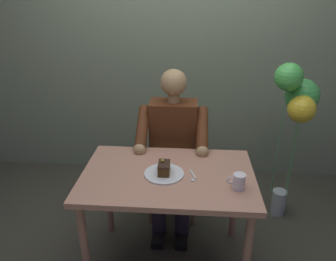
{
  "coord_description": "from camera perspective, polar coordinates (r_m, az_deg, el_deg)",
  "views": [
    {
      "loc": [
        -0.13,
        1.72,
        1.78
      ],
      "look_at": [
        0.01,
        -0.1,
        0.97
      ],
      "focal_mm": 34.2,
      "sensor_mm": 36.0,
      "label": 1
    }
  ],
  "objects": [
    {
      "name": "ground_plane",
      "position": [
        2.47,
        -0.01,
        -22.08
      ],
      "size": [
        14.0,
        14.0,
        0.0
      ],
      "primitive_type": "plane",
      "color": "#403F34"
    },
    {
      "name": "cafe_rear_panel",
      "position": [
        3.08,
        1.95,
        18.65
      ],
      "size": [
        6.4,
        0.12,
        3.0
      ],
      "primitive_type": "cube",
      "color": "gray",
      "rests_on": "ground"
    },
    {
      "name": "dining_table",
      "position": [
        2.07,
        -0.02,
        -9.8
      ],
      "size": [
        1.08,
        0.7,
        0.72
      ],
      "color": "tan",
      "rests_on": "ground"
    },
    {
      "name": "chair",
      "position": [
        2.7,
        1.03,
        -4.22
      ],
      "size": [
        0.42,
        0.42,
        0.91
      ],
      "color": "tan",
      "rests_on": "ground"
    },
    {
      "name": "seated_person",
      "position": [
        2.48,
        0.83,
        -3.1
      ],
      "size": [
        0.53,
        0.58,
        1.25
      ],
      "color": "#552C15",
      "rests_on": "ground"
    },
    {
      "name": "dessert_plate",
      "position": [
        2.01,
        -0.7,
        -7.7
      ],
      "size": [
        0.25,
        0.25,
        0.01
      ],
      "primitive_type": "cylinder",
      "color": "white",
      "rests_on": "dining_table"
    },
    {
      "name": "cake_slice",
      "position": [
        1.99,
        -0.71,
        -6.69
      ],
      "size": [
        0.07,
        0.11,
        0.09
      ],
      "color": "#4C3014",
      "rests_on": "dessert_plate"
    },
    {
      "name": "coffee_cup",
      "position": [
        1.9,
        12.49,
        -8.83
      ],
      "size": [
        0.11,
        0.07,
        0.1
      ],
      "color": "white",
      "rests_on": "dining_table"
    },
    {
      "name": "dessert_spoon",
      "position": [
        1.98,
        4.43,
        -8.28
      ],
      "size": [
        0.04,
        0.14,
        0.01
      ],
      "color": "silver",
      "rests_on": "dining_table"
    },
    {
      "name": "balloon_display",
      "position": [
        2.58,
        21.95,
        4.24
      ],
      "size": [
        0.38,
        0.37,
        1.31
      ],
      "color": "#B2C1C6",
      "rests_on": "ground"
    }
  ]
}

